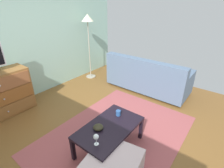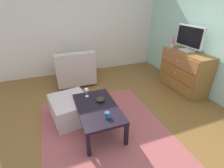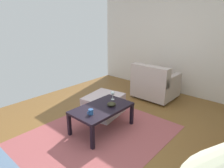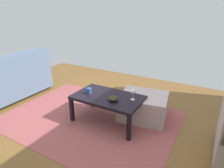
{
  "view_description": "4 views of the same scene",
  "coord_description": "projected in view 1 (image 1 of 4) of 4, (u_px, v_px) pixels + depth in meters",
  "views": [
    {
      "loc": [
        -1.56,
        -1.46,
        2.02
      ],
      "look_at": [
        0.19,
        -0.11,
        0.93
      ],
      "focal_mm": 26.8,
      "sensor_mm": 36.0,
      "label": 1
    },
    {
      "loc": [
        1.95,
        -0.81,
        1.87
      ],
      "look_at": [
        -0.19,
        -0.0,
        0.7
      ],
      "focal_mm": 26.65,
      "sensor_mm": 36.0,
      "label": 2
    },
    {
      "loc": [
        2.0,
        1.8,
        1.82
      ],
      "look_at": [
        -0.11,
        -0.07,
        0.86
      ],
      "focal_mm": 31.61,
      "sensor_mm": 36.0,
      "label": 3
    },
    {
      "loc": [
        -1.41,
        1.91,
        1.61
      ],
      "look_at": [
        -0.24,
        -0.14,
        0.68
      ],
      "focal_mm": 30.97,
      "sensor_mm": 36.0,
      "label": 4
    }
  ],
  "objects": [
    {
      "name": "coffee_table",
      "position": [
        109.0,
        129.0,
        2.42
      ],
      "size": [
        1.01,
        0.6,
        0.41
      ],
      "color": "black",
      "rests_on": "ground_plane"
    },
    {
      "name": "bowl_decorative",
      "position": [
        98.0,
        127.0,
        2.34
      ],
      "size": [
        0.14,
        0.14,
        0.06
      ],
      "primitive_type": "ellipsoid",
      "color": "black",
      "rests_on": "coffee_table"
    },
    {
      "name": "wall_accent_rear",
      "position": [
        16.0,
        38.0,
        3.42
      ],
      "size": [
        5.78,
        0.12,
        2.71
      ],
      "primitive_type": "cube",
      "color": "#9EC8B7",
      "rests_on": "ground_plane"
    },
    {
      "name": "ground_plane",
      "position": [
        100.0,
        137.0,
        2.81
      ],
      "size": [
        5.78,
        4.93,
        0.05
      ],
      "primitive_type": "cube",
      "color": "brown"
    },
    {
      "name": "mug",
      "position": [
        118.0,
        113.0,
        2.62
      ],
      "size": [
        0.11,
        0.08,
        0.08
      ],
      "color": "#294F8C",
      "rests_on": "coffee_table"
    },
    {
      "name": "wine_glass",
      "position": [
        96.0,
        137.0,
        2.05
      ],
      "size": [
        0.07,
        0.07,
        0.16
      ],
      "color": "silver",
      "rests_on": "coffee_table"
    },
    {
      "name": "area_rug",
      "position": [
        116.0,
        134.0,
        2.83
      ],
      "size": [
        2.6,
        1.9,
        0.01
      ],
      "primitive_type": "cube",
      "color": "#9B4A4C",
      "rests_on": "ground_plane"
    },
    {
      "name": "couch_large",
      "position": [
        147.0,
        77.0,
        4.15
      ],
      "size": [
        0.85,
        1.99,
        0.86
      ],
      "color": "#332319",
      "rests_on": "ground_plane"
    },
    {
      "name": "standing_lamp",
      "position": [
        88.0,
        24.0,
        4.37
      ],
      "size": [
        0.32,
        0.32,
        1.75
      ],
      "color": "#A59E8C",
      "rests_on": "ground_plane"
    }
  ]
}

